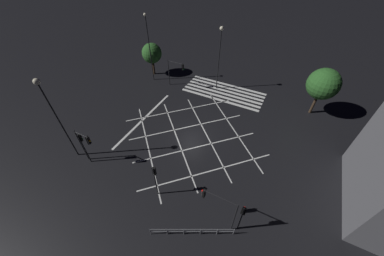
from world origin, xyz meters
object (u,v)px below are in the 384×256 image
(traffic_light_median_north, at_px, (155,176))
(street_lamp_far, at_px, (149,41))
(traffic_light_ne_cross, at_px, (82,143))
(street_tree_near, at_px, (323,84))
(traffic_light_se_main, at_px, (176,69))
(street_lamp_west, at_px, (220,47))
(traffic_light_nw_cross, at_px, (243,214))
(street_tree_far, at_px, (152,53))
(street_lamp_east, at_px, (50,105))
(traffic_light_ne_main, at_px, (85,142))
(traffic_light_nw_main, at_px, (218,204))

(traffic_light_median_north, distance_m, street_lamp_far, 21.71)
(traffic_light_ne_cross, height_order, street_tree_near, street_tree_near)
(street_tree_near, bearing_deg, traffic_light_ne_cross, 44.16)
(traffic_light_se_main, relative_size, street_lamp_west, 0.46)
(traffic_light_nw_cross, bearing_deg, street_tree_far, 48.92)
(traffic_light_nw_cross, bearing_deg, street_tree_near, -11.52)
(street_lamp_east, bearing_deg, street_lamp_far, -84.71)
(traffic_light_se_main, distance_m, traffic_light_ne_main, 17.36)
(traffic_light_nw_main, bearing_deg, traffic_light_ne_main, -0.08)
(street_tree_far, bearing_deg, street_lamp_east, 97.86)
(traffic_light_median_north, xyz_separation_m, traffic_light_ne_main, (8.34, 0.05, 0.32))
(traffic_light_ne_cross, xyz_separation_m, street_lamp_east, (2.06, 0.04, 4.11))
(street_lamp_east, distance_m, street_lamp_west, 21.79)
(street_tree_far, bearing_deg, street_lamp_west, -176.52)
(traffic_light_ne_main, bearing_deg, street_lamp_far, 103.33)
(street_lamp_far, xyz_separation_m, street_tree_near, (-24.43, -2.64, -1.91))
(traffic_light_ne_main, xyz_separation_m, street_tree_near, (-20.29, -20.10, 1.31))
(traffic_light_nw_cross, distance_m, street_lamp_east, 19.36)
(traffic_light_nw_main, distance_m, street_lamp_east, 17.27)
(street_tree_near, bearing_deg, street_lamp_far, 6.16)
(traffic_light_nw_main, relative_size, traffic_light_median_north, 1.09)
(traffic_light_se_main, relative_size, street_lamp_far, 0.42)
(traffic_light_ne_main, relative_size, street_lamp_west, 0.47)
(traffic_light_median_north, height_order, street_lamp_west, street_lamp_west)
(traffic_light_nw_cross, xyz_separation_m, street_tree_near, (-4.01, -19.66, 2.03))
(traffic_light_nw_main, relative_size, street_lamp_east, 0.45)
(street_tree_far, bearing_deg, street_tree_near, -177.85)
(traffic_light_se_main, distance_m, street_lamp_west, 7.24)
(traffic_light_median_north, bearing_deg, street_tree_far, 35.27)
(traffic_light_median_north, bearing_deg, traffic_light_nw_main, -90.69)
(traffic_light_nw_cross, xyz_separation_m, street_tree_far, (21.46, -18.70, 1.21))
(traffic_light_nw_main, height_order, traffic_light_nw_cross, traffic_light_nw_main)
(traffic_light_ne_cross, distance_m, street_lamp_west, 21.33)
(traffic_light_ne_cross, distance_m, street_lamp_east, 4.59)
(traffic_light_ne_main, xyz_separation_m, street_tree_far, (5.17, -19.14, 0.49))
(street_lamp_east, height_order, street_lamp_far, street_lamp_far)
(traffic_light_nw_main, distance_m, street_tree_near, 21.02)
(street_tree_near, xyz_separation_m, street_tree_far, (25.46, 0.96, -0.82))
(traffic_light_se_main, xyz_separation_m, street_tree_near, (-19.79, -2.75, 1.37))
(traffic_light_nw_main, height_order, traffic_light_median_north, traffic_light_nw_main)
(traffic_light_se_main, height_order, street_tree_far, street_tree_far)
(traffic_light_nw_main, height_order, traffic_light_ne_cross, traffic_light_nw_main)
(traffic_light_median_north, xyz_separation_m, street_tree_far, (13.50, -19.09, 0.80))
(traffic_light_ne_main, bearing_deg, street_tree_far, 105.10)
(street_tree_near, bearing_deg, traffic_light_nw_cross, 78.48)
(traffic_light_ne_main, height_order, street_lamp_west, street_lamp_west)
(street_lamp_east, bearing_deg, traffic_light_ne_cross, -178.83)
(traffic_light_nw_main, bearing_deg, street_lamp_far, -43.43)
(traffic_light_se_main, height_order, street_lamp_west, street_lamp_west)
(traffic_light_ne_main, height_order, street_lamp_far, street_lamp_far)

